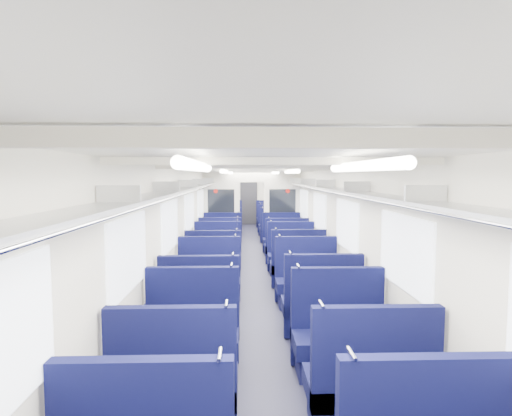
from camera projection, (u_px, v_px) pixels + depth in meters
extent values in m
cube|color=black|center=(254.00, 271.00, 9.39)|extent=(2.80, 18.00, 0.01)
cube|color=white|center=(254.00, 168.00, 9.20)|extent=(2.80, 18.00, 0.01)
cube|color=beige|center=(192.00, 221.00, 9.25)|extent=(0.02, 18.00, 2.35)
cube|color=black|center=(193.00, 257.00, 9.32)|extent=(0.03, 17.90, 0.70)
cube|color=beige|center=(315.00, 220.00, 9.34)|extent=(0.02, 18.00, 2.35)
cube|color=black|center=(314.00, 256.00, 9.40)|extent=(0.03, 17.90, 0.70)
cube|color=beige|center=(249.00, 198.00, 18.26)|extent=(2.80, 0.02, 2.35)
cube|color=#B2B5BA|center=(200.00, 185.00, 9.19)|extent=(0.34, 17.40, 0.04)
cylinder|color=silver|center=(208.00, 186.00, 9.20)|extent=(0.02, 17.40, 0.02)
cube|color=#B2B5BA|center=(119.00, 194.00, 3.21)|extent=(0.34, 0.03, 0.14)
cube|color=#B2B5BA|center=(166.00, 187.00, 5.20)|extent=(0.34, 0.03, 0.14)
cube|color=#B2B5BA|center=(188.00, 184.00, 7.19)|extent=(0.34, 0.03, 0.14)
cube|color=#B2B5BA|center=(200.00, 182.00, 9.19)|extent=(0.34, 0.03, 0.14)
cube|color=#B2B5BA|center=(207.00, 181.00, 11.18)|extent=(0.34, 0.03, 0.14)
cube|color=#B2B5BA|center=(213.00, 180.00, 13.17)|extent=(0.34, 0.03, 0.14)
cube|color=#B2B5BA|center=(217.00, 179.00, 15.16)|extent=(0.34, 0.03, 0.14)
cube|color=#B2B5BA|center=(220.00, 179.00, 17.16)|extent=(0.34, 0.03, 0.14)
cube|color=#B2B5BA|center=(308.00, 185.00, 9.27)|extent=(0.34, 17.40, 0.04)
cylinder|color=silver|center=(300.00, 186.00, 9.26)|extent=(0.02, 17.40, 0.02)
cube|color=#B2B5BA|center=(426.00, 194.00, 3.28)|extent=(0.34, 0.03, 0.14)
cube|color=#B2B5BA|center=(357.00, 187.00, 5.28)|extent=(0.34, 0.03, 0.14)
cube|color=#B2B5BA|center=(326.00, 184.00, 7.27)|extent=(0.34, 0.03, 0.14)
cube|color=#B2B5BA|center=(308.00, 182.00, 9.26)|extent=(0.34, 0.03, 0.14)
cube|color=#B2B5BA|center=(296.00, 181.00, 11.25)|extent=(0.34, 0.03, 0.14)
cube|color=#B2B5BA|center=(288.00, 180.00, 13.25)|extent=(0.34, 0.03, 0.14)
cube|color=#B2B5BA|center=(282.00, 179.00, 15.24)|extent=(0.34, 0.03, 0.14)
cube|color=#B2B5BA|center=(278.00, 179.00, 17.23)|extent=(0.34, 0.03, 0.14)
cube|color=white|center=(129.00, 254.00, 4.05)|extent=(0.02, 1.30, 0.75)
cube|color=white|center=(170.00, 226.00, 6.34)|extent=(0.02, 1.30, 0.75)
cube|color=white|center=(189.00, 212.00, 8.63)|extent=(0.02, 1.30, 0.75)
cube|color=white|center=(201.00, 204.00, 10.92)|extent=(0.02, 1.30, 0.75)
cube|color=white|center=(209.00, 198.00, 13.71)|extent=(0.02, 1.30, 0.75)
cube|color=white|center=(214.00, 195.00, 16.01)|extent=(0.02, 1.30, 0.75)
cube|color=white|center=(404.00, 252.00, 4.14)|extent=(0.02, 1.30, 0.75)
cube|color=white|center=(347.00, 225.00, 6.43)|extent=(0.02, 1.30, 0.75)
cube|color=white|center=(319.00, 212.00, 8.72)|extent=(0.02, 1.30, 0.75)
cube|color=white|center=(304.00, 204.00, 11.01)|extent=(0.02, 1.30, 0.75)
cube|color=white|center=(291.00, 198.00, 13.80)|extent=(0.02, 1.30, 0.75)
cube|color=white|center=(285.00, 195.00, 16.09)|extent=(0.02, 1.30, 0.75)
cube|color=silver|center=(324.00, 139.00, 1.23)|extent=(2.70, 0.06, 0.06)
cube|color=silver|center=(274.00, 161.00, 3.22)|extent=(2.70, 0.06, 0.06)
cube|color=silver|center=(262.00, 166.00, 5.22)|extent=(2.70, 0.06, 0.06)
cube|color=silver|center=(257.00, 169.00, 7.21)|extent=(2.70, 0.06, 0.06)
cube|color=silver|center=(254.00, 170.00, 9.20)|extent=(2.70, 0.06, 0.06)
cube|color=silver|center=(252.00, 171.00, 11.20)|extent=(2.70, 0.06, 0.06)
cube|color=silver|center=(251.00, 172.00, 13.19)|extent=(2.70, 0.06, 0.06)
cube|color=silver|center=(250.00, 172.00, 15.18)|extent=(2.70, 0.06, 0.06)
cube|color=silver|center=(249.00, 172.00, 17.17)|extent=(2.70, 0.06, 0.06)
cylinder|color=white|center=(197.00, 166.00, 2.71)|extent=(0.07, 1.60, 0.07)
cylinder|color=white|center=(224.00, 171.00, 6.70)|extent=(0.07, 1.60, 0.07)
cylinder|color=white|center=(231.00, 173.00, 10.19)|extent=(0.07, 1.60, 0.07)
cylinder|color=white|center=(235.00, 173.00, 14.67)|extent=(0.07, 1.60, 0.07)
cylinder|color=white|center=(361.00, 166.00, 2.75)|extent=(0.07, 1.60, 0.07)
cylinder|color=white|center=(291.00, 171.00, 6.73)|extent=(0.07, 1.60, 0.07)
cylinder|color=white|center=(275.00, 173.00, 10.22)|extent=(0.07, 1.60, 0.07)
cylinder|color=white|center=(265.00, 173.00, 14.70)|extent=(0.07, 1.60, 0.07)
cube|color=black|center=(249.00, 202.00, 18.21)|extent=(0.75, 0.06, 2.00)
cube|color=silver|center=(221.00, 211.00, 11.70)|extent=(1.05, 0.08, 2.35)
cube|color=black|center=(221.00, 203.00, 11.63)|extent=(0.76, 0.02, 0.80)
cylinder|color=red|center=(216.00, 191.00, 11.59)|extent=(0.12, 0.01, 0.12)
cube|color=silver|center=(282.00, 211.00, 11.75)|extent=(1.05, 0.08, 2.35)
cube|color=black|center=(282.00, 203.00, 11.68)|extent=(0.76, 0.02, 0.80)
cylinder|color=red|center=(288.00, 191.00, 11.66)|extent=(0.12, 0.01, 0.12)
cube|color=silver|center=(252.00, 176.00, 11.64)|extent=(0.70, 0.08, 0.35)
cylinder|color=silver|center=(220.00, 354.00, 2.35)|extent=(0.02, 0.16, 0.02)
cylinder|color=silver|center=(352.00, 354.00, 2.36)|extent=(0.02, 0.16, 0.02)
cube|color=#0C0E39|center=(176.00, 387.00, 3.56)|extent=(1.06, 0.56, 0.18)
cube|color=black|center=(177.00, 412.00, 3.58)|extent=(0.98, 0.44, 0.27)
cube|color=#0C0E39|center=(171.00, 375.00, 3.31)|extent=(1.06, 0.10, 1.13)
cylinder|color=silver|center=(227.00, 304.00, 3.28)|extent=(0.02, 0.16, 0.02)
cube|color=#0C0E39|center=(367.00, 386.00, 3.57)|extent=(1.06, 0.56, 0.18)
cube|color=black|center=(366.00, 411.00, 3.59)|extent=(0.98, 0.44, 0.27)
cube|color=#0C0E39|center=(376.00, 374.00, 3.33)|extent=(1.06, 0.10, 1.13)
cylinder|color=silver|center=(322.00, 304.00, 3.27)|extent=(0.02, 0.16, 0.02)
cube|color=#0C0E39|center=(191.00, 342.00, 4.52)|extent=(1.06, 0.56, 0.18)
cube|color=black|center=(191.00, 362.00, 4.54)|extent=(0.98, 0.44, 0.27)
cube|color=#0C0E39|center=(193.00, 315.00, 4.73)|extent=(1.06, 0.10, 1.13)
cylinder|color=silver|center=(232.00, 265.00, 4.70)|extent=(0.02, 0.16, 0.02)
cube|color=#0C0E39|center=(341.00, 342.00, 4.50)|extent=(1.06, 0.56, 0.18)
cube|color=black|center=(341.00, 362.00, 4.52)|extent=(0.98, 0.44, 0.27)
cube|color=#0C0E39|center=(337.00, 316.00, 4.71)|extent=(1.06, 0.10, 1.13)
cylinder|color=silver|center=(298.00, 266.00, 4.65)|extent=(0.02, 0.16, 0.02)
cube|color=#0C0E39|center=(201.00, 309.00, 5.63)|extent=(1.06, 0.56, 0.18)
cube|color=black|center=(201.00, 325.00, 5.65)|extent=(0.98, 0.44, 0.27)
cube|color=#0C0E39|center=(199.00, 298.00, 5.38)|extent=(1.06, 0.10, 1.13)
cylinder|color=silver|center=(233.00, 254.00, 5.35)|extent=(0.02, 0.16, 0.02)
cube|color=#0C0E39|center=(320.00, 306.00, 5.73)|extent=(1.06, 0.56, 0.18)
cube|color=black|center=(320.00, 322.00, 5.75)|extent=(0.98, 0.44, 0.27)
cube|color=#0C0E39|center=(323.00, 296.00, 5.49)|extent=(1.06, 0.10, 1.13)
cylinder|color=silver|center=(290.00, 253.00, 5.43)|extent=(0.02, 0.16, 0.02)
cube|color=#0C0E39|center=(208.00, 285.00, 6.84)|extent=(1.06, 0.56, 0.18)
cube|color=black|center=(209.00, 298.00, 6.86)|extent=(0.98, 0.44, 0.27)
cube|color=#0C0E39|center=(209.00, 269.00, 7.05)|extent=(1.06, 0.10, 1.13)
cylinder|color=silver|center=(235.00, 235.00, 7.02)|extent=(0.02, 0.16, 0.02)
cube|color=#0C0E39|center=(308.00, 285.00, 6.86)|extent=(1.06, 0.56, 0.18)
cube|color=black|center=(307.00, 298.00, 6.87)|extent=(0.98, 0.44, 0.27)
cube|color=#0C0E39|center=(306.00, 269.00, 7.07)|extent=(1.06, 0.10, 1.13)
cylinder|color=silver|center=(280.00, 235.00, 7.00)|extent=(0.02, 0.16, 0.02)
cube|color=#0C0E39|center=(214.00, 268.00, 8.07)|extent=(1.06, 0.56, 0.18)
cube|color=black|center=(214.00, 280.00, 8.08)|extent=(0.98, 0.44, 0.27)
cube|color=#0C0E39|center=(213.00, 260.00, 7.82)|extent=(1.06, 0.10, 1.13)
cylinder|color=silver|center=(236.00, 229.00, 7.79)|extent=(0.02, 0.16, 0.02)
cube|color=#0C0E39|center=(297.00, 267.00, 8.19)|extent=(1.06, 0.56, 0.18)
cube|color=black|center=(297.00, 278.00, 8.21)|extent=(0.98, 0.44, 0.27)
cube|color=#0C0E39|center=(299.00, 258.00, 7.94)|extent=(1.06, 0.10, 1.13)
cylinder|color=silver|center=(276.00, 229.00, 7.88)|extent=(0.02, 0.16, 0.02)
cube|color=#0C0E39|center=(217.00, 257.00, 9.14)|extent=(1.06, 0.56, 0.18)
cube|color=black|center=(217.00, 267.00, 9.16)|extent=(0.98, 0.44, 0.27)
cube|color=#0C0E39|center=(218.00, 246.00, 9.35)|extent=(1.06, 0.10, 1.13)
cylinder|color=silver|center=(237.00, 220.00, 9.32)|extent=(0.02, 0.16, 0.02)
cube|color=#0C0E39|center=(292.00, 258.00, 9.09)|extent=(1.06, 0.56, 0.18)
cube|color=black|center=(292.00, 268.00, 9.11)|extent=(0.98, 0.44, 0.27)
cube|color=#0C0E39|center=(291.00, 246.00, 9.30)|extent=(1.06, 0.10, 1.13)
cylinder|color=silver|center=(271.00, 221.00, 9.24)|extent=(0.02, 0.16, 0.02)
cube|color=#0C0E39|center=(220.00, 247.00, 10.43)|extent=(1.06, 0.56, 0.18)
cube|color=black|center=(220.00, 256.00, 10.45)|extent=(0.98, 0.44, 0.27)
cube|color=#0C0E39|center=(220.00, 240.00, 10.19)|extent=(1.06, 0.10, 1.13)
cylinder|color=silver|center=(238.00, 217.00, 10.16)|extent=(0.02, 0.16, 0.02)
cube|color=#0C0E39|center=(286.00, 248.00, 10.29)|extent=(1.06, 0.56, 0.18)
cube|color=black|center=(286.00, 257.00, 10.30)|extent=(0.98, 0.44, 0.27)
cube|color=#0C0E39|center=(287.00, 241.00, 10.04)|extent=(1.06, 0.10, 1.13)
cylinder|color=silver|center=(269.00, 217.00, 9.98)|extent=(0.02, 0.16, 0.02)
cube|color=#0C0E39|center=(222.00, 242.00, 11.33)|extent=(1.06, 0.56, 0.18)
cube|color=black|center=(222.00, 250.00, 11.35)|extent=(0.98, 0.44, 0.27)
cube|color=#0C0E39|center=(223.00, 232.00, 11.54)|extent=(1.06, 0.10, 1.13)
cylinder|color=silver|center=(238.00, 212.00, 11.50)|extent=(0.02, 0.16, 0.02)
cube|color=#0C0E39|center=(282.00, 241.00, 11.36)|extent=(1.06, 0.56, 0.18)
cube|color=black|center=(282.00, 250.00, 11.37)|extent=(0.98, 0.44, 0.27)
cube|color=#0C0E39|center=(281.00, 232.00, 11.56)|extent=(1.06, 0.10, 1.13)
cylinder|color=silver|center=(265.00, 212.00, 11.50)|extent=(0.02, 0.16, 0.02)
cube|color=#0C0E39|center=(226.00, 231.00, 13.54)|extent=(1.06, 0.56, 0.18)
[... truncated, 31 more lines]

